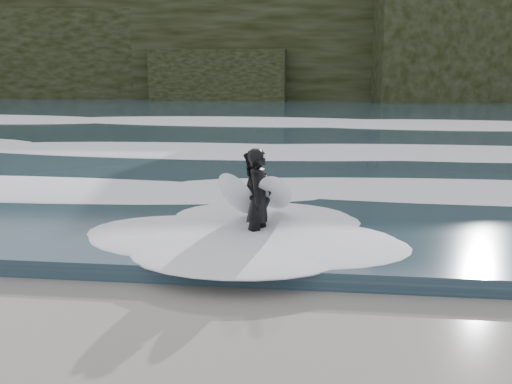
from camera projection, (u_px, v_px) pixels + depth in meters
The scene contains 7 objects.
sea at pixel (322, 119), 34.86m from camera, with size 90.00×52.00×0.30m, color #233A47.
headland at pixel (329, 37), 50.36m from camera, with size 70.00×9.00×10.00m, color black.
foam_near at pixel (302, 186), 15.39m from camera, with size 60.00×3.20×0.20m, color white.
foam_mid at pixel (313, 146), 22.18m from camera, with size 60.00×4.00×0.24m, color white.
foam_far at pixel (320, 120), 30.91m from camera, with size 60.00×4.80×0.30m, color white.
surfer_left at pixel (255, 198), 11.69m from camera, with size 1.03×1.92×1.83m.
surfer_right at pixel (256, 196), 12.01m from camera, with size 1.14×2.12×1.75m.
Camera 1 is at (0.81, -6.11, 3.44)m, focal length 45.00 mm.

